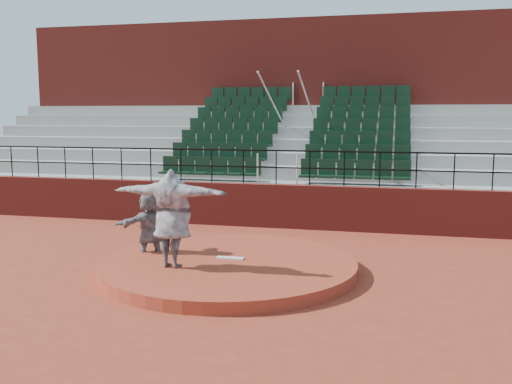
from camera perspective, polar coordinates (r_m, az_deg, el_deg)
ground at (r=12.40m, az=-2.78°, el=-7.96°), size 90.00×90.00×0.00m
pitchers_mound at (r=12.37m, az=-2.79°, el=-7.40°), size 5.50×5.50×0.25m
pitching_rubber at (r=12.47m, az=-2.59°, el=-6.60°), size 0.60×0.15×0.03m
boundary_wall at (r=17.00m, az=2.01°, el=-1.39°), size 24.00×0.30×1.30m
wall_railing at (r=16.84m, az=2.03°, el=3.24°), size 24.04×0.05×1.03m
seating_deck at (r=20.46m, az=4.11°, el=2.38°), size 24.00×5.97×4.63m
press_box_facade at (r=24.28m, az=5.75°, el=8.20°), size 24.00×3.00×7.10m
pitcher at (r=11.75m, az=-8.39°, el=-2.61°), size 2.52×0.83×2.02m
fielder at (r=13.23m, az=-10.58°, el=-3.40°), size 1.56×1.23×1.65m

